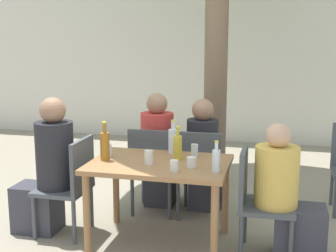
# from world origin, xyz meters

# --- Properties ---
(ground_plane) EXTENTS (30.00, 30.00, 0.00)m
(ground_plane) POSITION_xyz_m (0.00, 0.00, 0.00)
(ground_plane) COLOR gray
(cafe_building_wall) EXTENTS (10.00, 0.08, 2.80)m
(cafe_building_wall) POSITION_xyz_m (0.00, 4.12, 1.40)
(cafe_building_wall) COLOR silver
(cafe_building_wall) RESTS_ON ground_plane
(dining_table_front) EXTENTS (1.16, 0.81, 0.73)m
(dining_table_front) POSITION_xyz_m (0.00, 0.00, 0.63)
(dining_table_front) COLOR #996B42
(dining_table_front) RESTS_ON ground_plane
(patio_chair_0) EXTENTS (0.44, 0.44, 0.88)m
(patio_chair_0) POSITION_xyz_m (-0.81, 0.00, 0.49)
(patio_chair_0) COLOR #474C51
(patio_chair_0) RESTS_ON ground_plane
(patio_chair_1) EXTENTS (0.44, 0.44, 0.88)m
(patio_chair_1) POSITION_xyz_m (0.81, 0.00, 0.49)
(patio_chair_1) COLOR #474C51
(patio_chair_1) RESTS_ON ground_plane
(patio_chair_2) EXTENTS (0.44, 0.44, 0.88)m
(patio_chair_2) POSITION_xyz_m (-0.23, 0.64, 0.49)
(patio_chair_2) COLOR #474C51
(patio_chair_2) RESTS_ON ground_plane
(patio_chair_3) EXTENTS (0.44, 0.44, 0.88)m
(patio_chair_3) POSITION_xyz_m (0.23, 0.64, 0.49)
(patio_chair_3) COLOR #474C51
(patio_chair_3) RESTS_ON ground_plane
(person_seated_0) EXTENTS (0.57, 0.34, 1.24)m
(person_seated_0) POSITION_xyz_m (-1.04, -0.00, 0.56)
(person_seated_0) COLOR #383842
(person_seated_0) RESTS_ON ground_plane
(person_seated_1) EXTENTS (0.57, 0.35, 1.10)m
(person_seated_1) POSITION_xyz_m (1.05, -0.00, 0.49)
(person_seated_1) COLOR #383842
(person_seated_1) RESTS_ON ground_plane
(person_seated_2) EXTENTS (0.33, 0.57, 1.21)m
(person_seated_2) POSITION_xyz_m (-0.23, 0.87, 0.54)
(person_seated_2) COLOR #383842
(person_seated_2) RESTS_ON ground_plane
(person_seated_3) EXTENTS (0.31, 0.56, 1.16)m
(person_seated_3) POSITION_xyz_m (0.23, 0.87, 0.52)
(person_seated_3) COLOR #383842
(person_seated_3) RESTS_ON ground_plane
(water_bottle_0) EXTENTS (0.08, 0.08, 0.30)m
(water_bottle_0) POSITION_xyz_m (0.04, 0.33, 0.84)
(water_bottle_0) COLOR silver
(water_bottle_0) RESTS_ON dining_table_front
(oil_cruet_1) EXTENTS (0.07, 0.07, 0.29)m
(oil_cruet_1) POSITION_xyz_m (0.13, 0.12, 0.84)
(oil_cruet_1) COLOR gold
(oil_cruet_1) RESTS_ON dining_table_front
(water_bottle_2) EXTENTS (0.06, 0.06, 0.25)m
(water_bottle_2) POSITION_xyz_m (0.50, -0.17, 0.82)
(water_bottle_2) COLOR silver
(water_bottle_2) RESTS_ON dining_table_front
(amber_bottle_3) EXTENTS (0.08, 0.08, 0.33)m
(amber_bottle_3) POSITION_xyz_m (-0.46, -0.05, 0.86)
(amber_bottle_3) COLOR #9E661E
(amber_bottle_3) RESTS_ON dining_table_front
(drinking_glass_0) EXTENTS (0.07, 0.07, 0.11)m
(drinking_glass_0) POSITION_xyz_m (-0.48, 0.06, 0.78)
(drinking_glass_0) COLOR white
(drinking_glass_0) RESTS_ON dining_table_front
(drinking_glass_1) EXTENTS (0.07, 0.07, 0.09)m
(drinking_glass_1) POSITION_xyz_m (0.18, -0.25, 0.77)
(drinking_glass_1) COLOR silver
(drinking_glass_1) RESTS_ON dining_table_front
(drinking_glass_2) EXTENTS (0.06, 0.06, 0.11)m
(drinking_glass_2) POSITION_xyz_m (0.25, 0.24, 0.78)
(drinking_glass_2) COLOR silver
(drinking_glass_2) RESTS_ON dining_table_front
(drinking_glass_3) EXTENTS (0.07, 0.07, 0.12)m
(drinking_glass_3) POSITION_xyz_m (-0.07, -0.09, 0.79)
(drinking_glass_3) COLOR silver
(drinking_glass_3) RESTS_ON dining_table_front
(drinking_glass_4) EXTENTS (0.08, 0.08, 0.09)m
(drinking_glass_4) POSITION_xyz_m (0.29, -0.10, 0.77)
(drinking_glass_4) COLOR silver
(drinking_glass_4) RESTS_ON dining_table_front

